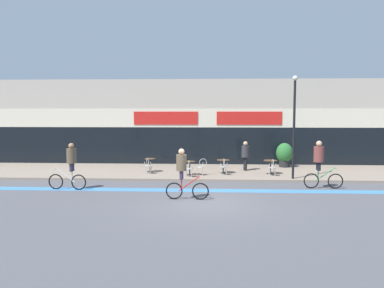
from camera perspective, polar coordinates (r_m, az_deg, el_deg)
name	(u,v)px	position (r m, az deg, el deg)	size (l,w,h in m)	color
ground_plane	(205,203)	(14.67, 1.97, -9.04)	(120.00, 120.00, 0.00)	#4C4C51
sidewalk_slab	(207,172)	(21.76, 2.25, -4.25)	(40.00, 5.50, 0.12)	gray
storefront_facade	(207,122)	(26.20, 2.37, 3.35)	(40.00, 4.06, 5.63)	#B2A899
bike_lane_stripe	(206,190)	(16.99, 2.09, -7.07)	(36.00, 0.70, 0.01)	#3D7AB7
bistro_table_0	(150,163)	(21.36, -6.41, -2.83)	(0.62, 0.62, 0.77)	black
bistro_table_1	(190,165)	(20.19, -0.36, -3.28)	(0.60, 0.60, 0.75)	black
bistro_table_2	(223,164)	(20.89, 4.78, -2.99)	(0.71, 0.71, 0.75)	black
bistro_table_3	(270,164)	(21.01, 11.86, -3.02)	(0.74, 0.74, 0.76)	black
cafe_chair_0_near	(148,164)	(20.75, -6.70, -3.12)	(0.44, 0.59, 0.90)	#B7B2AD
cafe_chair_1_near	(189,167)	(19.57, -0.45, -3.58)	(0.41, 0.58, 0.90)	#B7B2AD
cafe_chair_1_side	(201,166)	(20.17, 1.42, -3.32)	(0.58, 0.42, 0.90)	#B7B2AD
cafe_chair_2_near	(224,166)	(20.28, 4.86, -3.29)	(0.43, 0.59, 0.90)	#B7B2AD
cafe_chair_3_near	(272,166)	(20.40, 12.15, -3.34)	(0.42, 0.58, 0.90)	#B7B2AD
planter_pot	(284,154)	(23.80, 13.91, -1.51)	(1.01, 1.01, 1.49)	#232326
lamp_post	(294,120)	(19.63, 15.30, 3.59)	(0.26, 0.26, 5.22)	black
cyclist_0	(320,161)	(18.18, 18.91, -2.42)	(1.80, 0.49, 2.21)	black
cyclist_1	(70,163)	(17.82, -18.05, -2.79)	(1.80, 0.53, 2.13)	black
cyclist_2	(183,171)	(15.09, -1.37, -4.08)	(1.76, 0.48, 2.07)	black
pedestrian_near_end	(245,153)	(21.94, 8.14, -1.40)	(0.53, 0.53, 1.70)	black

